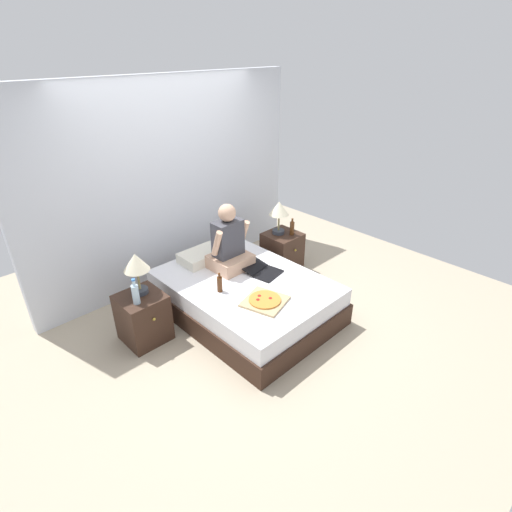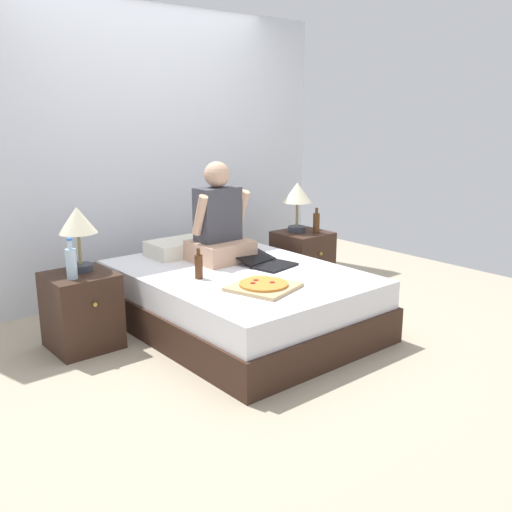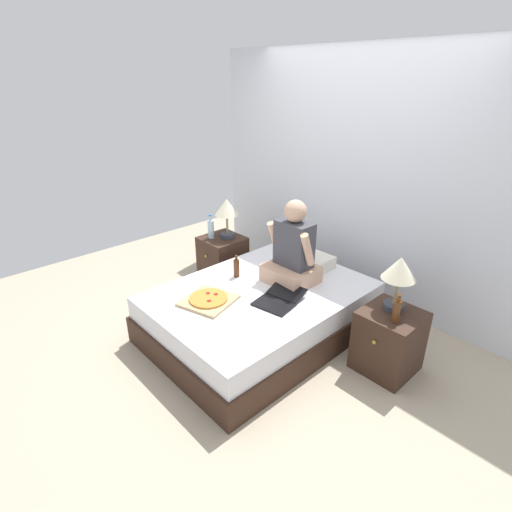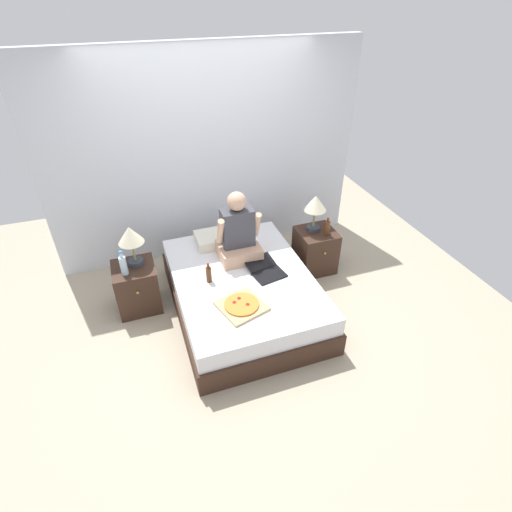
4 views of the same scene
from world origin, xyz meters
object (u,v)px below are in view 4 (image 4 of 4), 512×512
object	(u,v)px
nightstand_right	(315,250)
pizza_box	(242,305)
nightstand_left	(137,287)
lamp_on_left_nightstand	(131,238)
water_bottle	(123,265)
beer_bottle	(327,228)
beer_bottle_on_bed	(209,274)
laptop	(266,271)
lamp_on_right_nightstand	(315,206)
person_seated	(238,235)
bed	(243,292)

from	to	relation	value
nightstand_right	pizza_box	xyz separation A→B (m)	(-1.22, -0.87, 0.20)
nightstand_right	pizza_box	size ratio (longest dim) A/B	1.07
nightstand_left	pizza_box	distance (m)	1.28
nightstand_left	lamp_on_left_nightstand	world-z (taller)	lamp_on_left_nightstand
lamp_on_left_nightstand	water_bottle	bearing A→B (deg)	-130.60
lamp_on_left_nightstand	beer_bottle	size ratio (longest dim) A/B	1.96
pizza_box	beer_bottle_on_bed	xyz separation A→B (m)	(-0.19, 0.48, 0.07)
nightstand_right	laptop	bearing A→B (deg)	-151.12
lamp_on_right_nightstand	laptop	distance (m)	1.01
lamp_on_right_nightstand	person_seated	world-z (taller)	person_seated
person_seated	lamp_on_left_nightstand	bearing A→B (deg)	173.64
nightstand_right	person_seated	distance (m)	1.11
lamp_on_right_nightstand	beer_bottle_on_bed	size ratio (longest dim) A/B	2.05
beer_bottle	beer_bottle_on_bed	size ratio (longest dim) A/B	1.05
lamp_on_left_nightstand	pizza_box	xyz separation A→B (m)	(0.87, -0.92, -0.39)
bed	nightstand_left	world-z (taller)	nightstand_left
beer_bottle	laptop	xyz separation A→B (m)	(-0.88, -0.35, -0.16)
lamp_on_left_nightstand	nightstand_right	world-z (taller)	lamp_on_left_nightstand
water_bottle	nightstand_right	xyz separation A→B (m)	(2.21, 0.09, -0.38)
person_seated	pizza_box	size ratio (longest dim) A/B	1.56
lamp_on_right_nightstand	pizza_box	bearing A→B (deg)	-142.20
lamp_on_left_nightstand	beer_bottle	bearing A→B (deg)	-3.96
nightstand_right	bed	bearing A→B (deg)	-158.93
lamp_on_left_nightstand	beer_bottle_on_bed	world-z (taller)	lamp_on_left_nightstand
lamp_on_right_nightstand	person_seated	distance (m)	0.98
beer_bottle_on_bed	laptop	bearing A→B (deg)	-5.09
pizza_box	beer_bottle	bearing A→B (deg)	30.94
person_seated	pizza_box	world-z (taller)	person_seated
lamp_on_right_nightstand	beer_bottle	distance (m)	0.29
nightstand_left	laptop	world-z (taller)	nightstand_left
beer_bottle	laptop	bearing A→B (deg)	-158.47
bed	lamp_on_right_nightstand	world-z (taller)	lamp_on_right_nightstand
nightstand_left	laptop	size ratio (longest dim) A/B	1.15
bed	beer_bottle	size ratio (longest dim) A/B	8.47
beer_bottle	pizza_box	world-z (taller)	beer_bottle
nightstand_left	beer_bottle_on_bed	bearing A→B (deg)	-28.79
pizza_box	water_bottle	bearing A→B (deg)	141.69
nightstand_left	beer_bottle_on_bed	distance (m)	0.86
nightstand_left	water_bottle	world-z (taller)	water_bottle
nightstand_right	beer_bottle	distance (m)	0.38
person_seated	laptop	world-z (taller)	person_seated
lamp_on_left_nightstand	lamp_on_right_nightstand	bearing A→B (deg)	0.00
nightstand_right	pizza_box	bearing A→B (deg)	-144.41
person_seated	laptop	distance (m)	0.50
lamp_on_right_nightstand	person_seated	size ratio (longest dim) A/B	0.58
nightstand_left	lamp_on_left_nightstand	distance (m)	0.60
water_bottle	laptop	bearing A→B (deg)	-14.34
bed	nightstand_right	xyz separation A→B (m)	(1.07, 0.41, 0.04)
lamp_on_left_nightstand	lamp_on_right_nightstand	distance (m)	2.06
water_bottle	pizza_box	xyz separation A→B (m)	(0.99, -0.78, -0.17)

